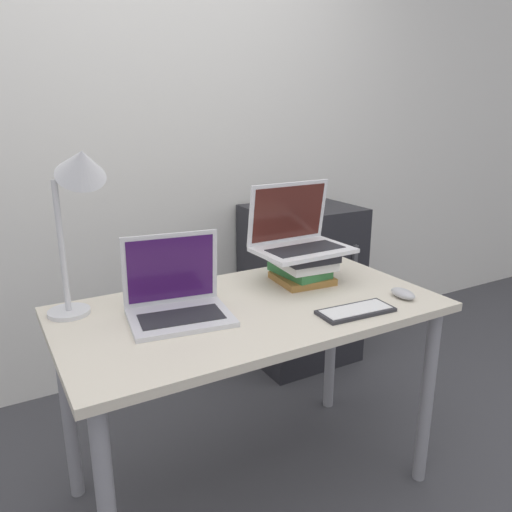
{
  "coord_description": "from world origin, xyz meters",
  "views": [
    {
      "loc": [
        -0.8,
        -1.08,
        1.44
      ],
      "look_at": [
        0.02,
        0.36,
        0.95
      ],
      "focal_mm": 35.0,
      "sensor_mm": 36.0,
      "label": 1
    }
  ],
  "objects_px": {
    "mouse": "(403,294)",
    "book_stack": "(301,265)",
    "wireless_keyboard": "(356,311)",
    "mini_fridge": "(301,284)",
    "laptop_left": "(177,301)",
    "laptop_on_books": "(298,237)",
    "desk_lamp": "(79,184)"
  },
  "relations": [
    {
      "from": "laptop_left",
      "to": "book_stack",
      "type": "relative_size",
      "value": 1.25
    },
    {
      "from": "mouse",
      "to": "mini_fridge",
      "type": "xyz_separation_m",
      "value": [
        0.27,
        1.03,
        -0.33
      ]
    },
    {
      "from": "laptop_left",
      "to": "desk_lamp",
      "type": "relative_size",
      "value": 0.61
    },
    {
      "from": "mouse",
      "to": "desk_lamp",
      "type": "height_order",
      "value": "desk_lamp"
    },
    {
      "from": "mouse",
      "to": "mini_fridge",
      "type": "relative_size",
      "value": 0.12
    },
    {
      "from": "laptop_left",
      "to": "laptop_on_books",
      "type": "distance_m",
      "value": 0.58
    },
    {
      "from": "laptop_left",
      "to": "book_stack",
      "type": "distance_m",
      "value": 0.57
    },
    {
      "from": "desk_lamp",
      "to": "laptop_on_books",
      "type": "bearing_deg",
      "value": -4.1
    },
    {
      "from": "laptop_left",
      "to": "mouse",
      "type": "relative_size",
      "value": 3.39
    },
    {
      "from": "desk_lamp",
      "to": "laptop_left",
      "type": "bearing_deg",
      "value": -32.69
    },
    {
      "from": "wireless_keyboard",
      "to": "mouse",
      "type": "xyz_separation_m",
      "value": [
        0.24,
        0.02,
        0.01
      ]
    },
    {
      "from": "wireless_keyboard",
      "to": "desk_lamp",
      "type": "relative_size",
      "value": 0.46
    },
    {
      "from": "wireless_keyboard",
      "to": "desk_lamp",
      "type": "xyz_separation_m",
      "value": [
        -0.79,
        0.44,
        0.44
      ]
    },
    {
      "from": "book_stack",
      "to": "laptop_left",
      "type": "bearing_deg",
      "value": -171.15
    },
    {
      "from": "laptop_left",
      "to": "mini_fridge",
      "type": "bearing_deg",
      "value": 36.47
    },
    {
      "from": "laptop_left",
      "to": "mouse",
      "type": "height_order",
      "value": "laptop_left"
    },
    {
      "from": "desk_lamp",
      "to": "mini_fridge",
      "type": "relative_size",
      "value": 0.65
    },
    {
      "from": "wireless_keyboard",
      "to": "book_stack",
      "type": "bearing_deg",
      "value": 85.84
    },
    {
      "from": "laptop_left",
      "to": "wireless_keyboard",
      "type": "height_order",
      "value": "laptop_left"
    },
    {
      "from": "wireless_keyboard",
      "to": "mouse",
      "type": "bearing_deg",
      "value": 5.06
    },
    {
      "from": "mini_fridge",
      "to": "laptop_on_books",
      "type": "bearing_deg",
      "value": -126.13
    },
    {
      "from": "mouse",
      "to": "laptop_on_books",
      "type": "bearing_deg",
      "value": 121.9
    },
    {
      "from": "laptop_on_books",
      "to": "wireless_keyboard",
      "type": "relative_size",
      "value": 1.36
    },
    {
      "from": "laptop_left",
      "to": "wireless_keyboard",
      "type": "distance_m",
      "value": 0.61
    },
    {
      "from": "book_stack",
      "to": "mouse",
      "type": "distance_m",
      "value": 0.41
    },
    {
      "from": "laptop_on_books",
      "to": "mini_fridge",
      "type": "height_order",
      "value": "laptop_on_books"
    },
    {
      "from": "mouse",
      "to": "wireless_keyboard",
      "type": "bearing_deg",
      "value": -174.94
    },
    {
      "from": "mouse",
      "to": "book_stack",
      "type": "bearing_deg",
      "value": 121.93
    },
    {
      "from": "laptop_on_books",
      "to": "desk_lamp",
      "type": "distance_m",
      "value": 0.85
    },
    {
      "from": "mini_fridge",
      "to": "book_stack",
      "type": "bearing_deg",
      "value": -125.08
    },
    {
      "from": "book_stack",
      "to": "wireless_keyboard",
      "type": "height_order",
      "value": "book_stack"
    },
    {
      "from": "laptop_left",
      "to": "desk_lamp",
      "type": "xyz_separation_m",
      "value": [
        -0.25,
        0.16,
        0.39
      ]
    }
  ]
}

